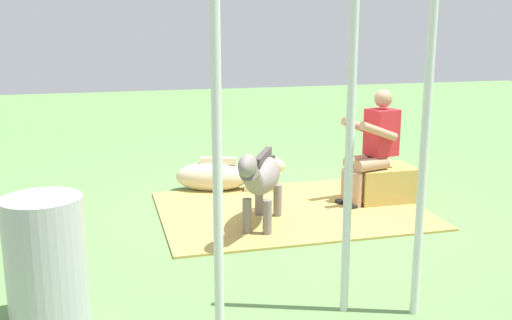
{
  "coord_description": "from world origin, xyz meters",
  "views": [
    {
      "loc": [
        1.88,
        5.95,
        2.03
      ],
      "look_at": [
        0.27,
        -0.15,
        0.55
      ],
      "focal_mm": 41.69,
      "sensor_mm": 36.0,
      "label": 1
    }
  ],
  "objects_px": {
    "hay_bale": "(383,184)",
    "tent_pole_right": "(217,167)",
    "soda_bottle": "(409,177)",
    "tent_pole_left": "(424,149)",
    "person_seated": "(374,143)",
    "tent_pole_mid": "(350,148)",
    "water_barrel": "(46,263)",
    "pony_standing": "(261,177)",
    "pony_lying": "(220,176)"
  },
  "relations": [
    {
      "from": "hay_bale",
      "to": "tent_pole_left",
      "type": "distance_m",
      "value": 2.89
    },
    {
      "from": "soda_bottle",
      "to": "tent_pole_mid",
      "type": "relative_size",
      "value": 0.11
    },
    {
      "from": "pony_lying",
      "to": "tent_pole_left",
      "type": "relative_size",
      "value": 0.57
    },
    {
      "from": "water_barrel",
      "to": "hay_bale",
      "type": "bearing_deg",
      "value": -149.82
    },
    {
      "from": "tent_pole_left",
      "to": "hay_bale",
      "type": "bearing_deg",
      "value": -111.84
    },
    {
      "from": "soda_bottle",
      "to": "tent_pole_left",
      "type": "relative_size",
      "value": 0.11
    },
    {
      "from": "tent_pole_right",
      "to": "pony_standing",
      "type": "bearing_deg",
      "value": -111.79
    },
    {
      "from": "hay_bale",
      "to": "pony_lying",
      "type": "relative_size",
      "value": 0.5
    },
    {
      "from": "hay_bale",
      "to": "person_seated",
      "type": "relative_size",
      "value": 0.52
    },
    {
      "from": "hay_bale",
      "to": "pony_standing",
      "type": "bearing_deg",
      "value": 18.79
    },
    {
      "from": "tent_pole_mid",
      "to": "hay_bale",
      "type": "bearing_deg",
      "value": -122.1
    },
    {
      "from": "hay_bale",
      "to": "tent_pole_left",
      "type": "height_order",
      "value": "tent_pole_left"
    },
    {
      "from": "tent_pole_left",
      "to": "tent_pole_right",
      "type": "bearing_deg",
      "value": 5.53
    },
    {
      "from": "water_barrel",
      "to": "tent_pole_left",
      "type": "distance_m",
      "value": 2.64
    },
    {
      "from": "pony_standing",
      "to": "soda_bottle",
      "type": "distance_m",
      "value": 2.44
    },
    {
      "from": "person_seated",
      "to": "tent_pole_left",
      "type": "xyz_separation_m",
      "value": [
        0.85,
        2.49,
        0.49
      ]
    },
    {
      "from": "person_seated",
      "to": "tent_pole_mid",
      "type": "height_order",
      "value": "tent_pole_mid"
    },
    {
      "from": "person_seated",
      "to": "soda_bottle",
      "type": "relative_size",
      "value": 5.01
    },
    {
      "from": "water_barrel",
      "to": "tent_pole_left",
      "type": "xyz_separation_m",
      "value": [
        -2.49,
        0.48,
        0.74
      ]
    },
    {
      "from": "hay_bale",
      "to": "tent_pole_right",
      "type": "height_order",
      "value": "tent_pole_right"
    },
    {
      "from": "hay_bale",
      "to": "tent_pole_left",
      "type": "xyz_separation_m",
      "value": [
        1.01,
        2.52,
        0.99
      ]
    },
    {
      "from": "water_barrel",
      "to": "tent_pole_mid",
      "type": "relative_size",
      "value": 0.38
    },
    {
      "from": "pony_standing",
      "to": "soda_bottle",
      "type": "height_order",
      "value": "pony_standing"
    },
    {
      "from": "water_barrel",
      "to": "tent_pole_right",
      "type": "distance_m",
      "value": 1.43
    },
    {
      "from": "tent_pole_right",
      "to": "tent_pole_mid",
      "type": "xyz_separation_m",
      "value": [
        -0.97,
        -0.31,
        0.0
      ]
    },
    {
      "from": "soda_bottle",
      "to": "tent_pole_mid",
      "type": "bearing_deg",
      "value": 53.76
    },
    {
      "from": "tent_pole_mid",
      "to": "pony_lying",
      "type": "bearing_deg",
      "value": -85.53
    },
    {
      "from": "soda_bottle",
      "to": "pony_lying",
      "type": "bearing_deg",
      "value": -10.53
    },
    {
      "from": "tent_pole_left",
      "to": "water_barrel",
      "type": "bearing_deg",
      "value": -10.98
    },
    {
      "from": "soda_bottle",
      "to": "tent_pole_mid",
      "type": "distance_m",
      "value": 3.65
    },
    {
      "from": "hay_bale",
      "to": "person_seated",
      "type": "height_order",
      "value": "person_seated"
    },
    {
      "from": "soda_bottle",
      "to": "tent_pole_right",
      "type": "height_order",
      "value": "tent_pole_right"
    },
    {
      "from": "tent_pole_right",
      "to": "tent_pole_mid",
      "type": "bearing_deg",
      "value": -162.38
    },
    {
      "from": "pony_standing",
      "to": "pony_lying",
      "type": "relative_size",
      "value": 0.91
    },
    {
      "from": "water_barrel",
      "to": "tent_pole_mid",
      "type": "height_order",
      "value": "tent_pole_mid"
    },
    {
      "from": "soda_bottle",
      "to": "tent_pole_left",
      "type": "distance_m",
      "value": 3.55
    },
    {
      "from": "tent_pole_left",
      "to": "tent_pole_right",
      "type": "relative_size",
      "value": 1.0
    },
    {
      "from": "hay_bale",
      "to": "tent_pole_mid",
      "type": "distance_m",
      "value": 2.94
    },
    {
      "from": "tent_pole_left",
      "to": "soda_bottle",
      "type": "bearing_deg",
      "value": -118.17
    },
    {
      "from": "pony_standing",
      "to": "tent_pole_right",
      "type": "bearing_deg",
      "value": 68.21
    },
    {
      "from": "water_barrel",
      "to": "tent_pole_right",
      "type": "xyz_separation_m",
      "value": [
        -1.05,
        0.62,
        0.74
      ]
    },
    {
      "from": "pony_lying",
      "to": "soda_bottle",
      "type": "distance_m",
      "value": 2.36
    },
    {
      "from": "person_seated",
      "to": "hay_bale",
      "type": "bearing_deg",
      "value": -170.1
    },
    {
      "from": "hay_bale",
      "to": "tent_pole_left",
      "type": "relative_size",
      "value": 0.28
    },
    {
      "from": "soda_bottle",
      "to": "tent_pole_left",
      "type": "xyz_separation_m",
      "value": [
        1.6,
        2.98,
        1.07
      ]
    },
    {
      "from": "tent_pole_left",
      "to": "tent_pole_right",
      "type": "xyz_separation_m",
      "value": [
        1.44,
        0.14,
        0.0
      ]
    },
    {
      "from": "hay_bale",
      "to": "pony_lying",
      "type": "bearing_deg",
      "value": -27.39
    },
    {
      "from": "pony_standing",
      "to": "soda_bottle",
      "type": "relative_size",
      "value": 4.8
    },
    {
      "from": "tent_pole_left",
      "to": "tent_pole_right",
      "type": "height_order",
      "value": "same"
    },
    {
      "from": "water_barrel",
      "to": "tent_pole_right",
      "type": "bearing_deg",
      "value": 149.47
    }
  ]
}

